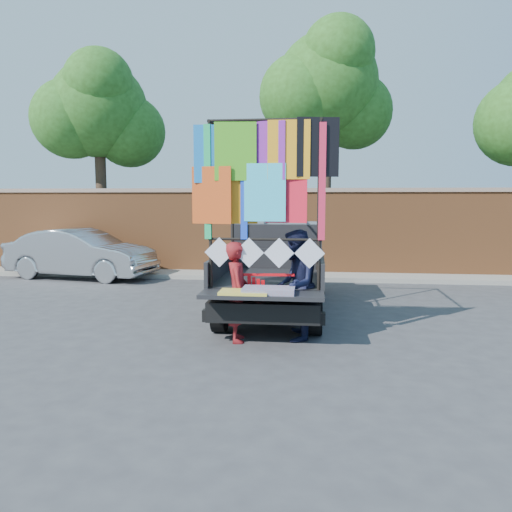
# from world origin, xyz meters

# --- Properties ---
(ground) EXTENTS (90.00, 90.00, 0.00)m
(ground) POSITION_xyz_m (0.00, 0.00, 0.00)
(ground) COLOR #38383A
(ground) RESTS_ON ground
(brick_wall) EXTENTS (30.00, 0.45, 2.61)m
(brick_wall) POSITION_xyz_m (0.00, 7.00, 1.33)
(brick_wall) COLOR #9B582D
(brick_wall) RESTS_ON ground
(curb) EXTENTS (30.00, 1.20, 0.12)m
(curb) POSITION_xyz_m (0.00, 6.30, 0.06)
(curb) COLOR gray
(curb) RESTS_ON ground
(tree_left) EXTENTS (4.20, 3.30, 7.05)m
(tree_left) POSITION_xyz_m (-6.48, 8.12, 5.12)
(tree_left) COLOR #38281C
(tree_left) RESTS_ON ground
(tree_mid) EXTENTS (4.20, 3.30, 7.73)m
(tree_mid) POSITION_xyz_m (1.02, 8.12, 5.70)
(tree_mid) COLOR #38281C
(tree_mid) RESTS_ON ground
(pickup_truck) EXTENTS (2.24, 5.62, 3.54)m
(pickup_truck) POSITION_xyz_m (-0.13, 2.51, 0.89)
(pickup_truck) COLOR black
(pickup_truck) RESTS_ON ground
(sedan) EXTENTS (4.52, 2.20, 1.43)m
(sedan) POSITION_xyz_m (-6.06, 5.64, 0.71)
(sedan) COLOR #ADB0B4
(sedan) RESTS_ON ground
(woman) EXTENTS (0.49, 0.65, 1.62)m
(woman) POSITION_xyz_m (-0.57, -0.22, 0.81)
(woman) COLOR maroon
(woman) RESTS_ON ground
(man) EXTENTS (0.72, 0.91, 1.81)m
(man) POSITION_xyz_m (0.36, -0.02, 0.91)
(man) COLOR #151835
(man) RESTS_ON ground
(streamer_bundle) EXTENTS (0.90, 0.10, 0.62)m
(streamer_bundle) POSITION_xyz_m (-0.20, -0.13, 0.90)
(streamer_bundle) COLOR red
(streamer_bundle) RESTS_ON ground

